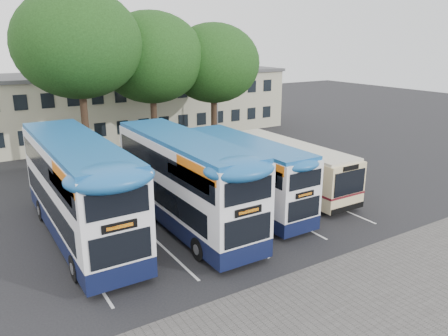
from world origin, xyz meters
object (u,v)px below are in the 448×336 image
tree_right (214,63)px  tree_left (78,44)px  bus_single (287,164)px  tree_mid (151,58)px  bus_dd_mid (184,177)px  bus_dd_right (246,171)px  lamp_post (217,87)px  bus_dd_left (78,185)px

tree_right → tree_left: bearing=-175.7°
tree_left → bus_single: 16.05m
tree_mid → bus_single: tree_mid is taller
bus_dd_mid → tree_left: bearing=97.2°
tree_mid → bus_single: 14.01m
tree_right → bus_dd_right: bearing=-113.4°
lamp_post → bus_single: size_ratio=0.89×
tree_right → bus_single: (-1.57, -11.59, -5.57)m
lamp_post → bus_single: (-3.25, -13.79, -3.37)m
bus_dd_left → tree_mid: bearing=53.3°
tree_mid → tree_left: bearing=-167.5°
tree_left → bus_dd_mid: (1.55, -12.23, -6.34)m
tree_right → bus_single: 12.96m
tree_mid → bus_dd_mid: (-4.22, -13.51, -5.28)m
lamp_post → bus_dd_right: bearing=-115.7°
tree_right → bus_single: bearing=-97.7°
bus_dd_mid → tree_right: bearing=53.9°
bus_dd_mid → bus_single: (7.95, 1.48, -0.85)m
bus_dd_mid → bus_single: 8.13m
tree_left → bus_dd_mid: tree_left is taller
lamp_post → tree_left: size_ratio=0.72×
tree_left → tree_right: tree_left is taller
tree_left → tree_right: (11.07, 0.84, -1.62)m
bus_dd_mid → bus_dd_right: 3.99m
tree_right → bus_dd_right: (-5.56, -12.83, -5.10)m
lamp_post → bus_single: 14.56m
bus_dd_left → tree_right: bearing=39.3°
tree_right → bus_dd_mid: 16.85m
tree_right → bus_dd_left: 19.20m
tree_left → tree_right: bearing=4.3°
tree_right → bus_dd_left: bearing=-140.7°
bus_dd_right → bus_single: bearing=17.3°
lamp_post → tree_left: (-12.75, -3.04, 3.82)m
tree_right → bus_single: tree_right is taller
tree_mid → bus_dd_mid: tree_mid is taller
tree_left → tree_mid: bearing=12.5°
tree_mid → lamp_post: bearing=14.2°
lamp_post → bus_dd_mid: (-11.20, -15.27, -2.52)m
tree_mid → bus_dd_mid: 15.10m
bus_dd_left → bus_dd_right: bus_dd_left is taller
lamp_post → bus_dd_right: size_ratio=0.95×
bus_dd_mid → bus_dd_right: (3.97, 0.24, -0.38)m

